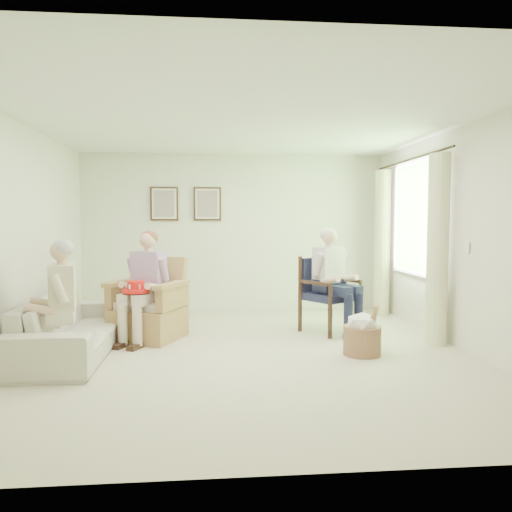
% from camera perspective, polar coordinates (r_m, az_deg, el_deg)
% --- Properties ---
extents(floor, '(5.50, 5.50, 0.00)m').
position_cam_1_polar(floor, '(5.77, -1.08, -11.01)').
color(floor, '#C3B69C').
rests_on(floor, ground).
extents(back_wall, '(5.00, 0.04, 2.60)m').
position_cam_1_polar(back_wall, '(8.32, -2.46, 2.65)').
color(back_wall, silver).
rests_on(back_wall, ground).
extents(front_wall, '(5.00, 0.04, 2.60)m').
position_cam_1_polar(front_wall, '(2.85, 2.86, 0.06)').
color(front_wall, silver).
rests_on(front_wall, ground).
extents(left_wall, '(0.04, 5.50, 2.60)m').
position_cam_1_polar(left_wall, '(5.95, -25.90, 1.72)').
color(left_wall, silver).
rests_on(left_wall, ground).
extents(right_wall, '(0.04, 5.50, 2.60)m').
position_cam_1_polar(right_wall, '(6.27, 22.33, 1.92)').
color(right_wall, silver).
rests_on(right_wall, ground).
extents(ceiling, '(5.00, 5.50, 0.02)m').
position_cam_1_polar(ceiling, '(5.68, -1.12, 15.21)').
color(ceiling, white).
rests_on(ceiling, back_wall).
extents(window, '(0.13, 2.50, 1.63)m').
position_cam_1_polar(window, '(7.34, 17.81, 4.51)').
color(window, '#2D6B23').
rests_on(window, right_wall).
extents(curtain_left, '(0.34, 0.34, 2.30)m').
position_cam_1_polar(curtain_left, '(6.40, 20.04, 0.67)').
color(curtain_left, beige).
rests_on(curtain_left, ground).
extents(curtain_right, '(0.34, 0.34, 2.30)m').
position_cam_1_polar(curtain_right, '(8.22, 14.21, 1.47)').
color(curtain_right, beige).
rests_on(curtain_right, ground).
extents(framed_print_left, '(0.45, 0.05, 0.55)m').
position_cam_1_polar(framed_print_left, '(8.31, -10.44, 5.90)').
color(framed_print_left, '#382114').
rests_on(framed_print_left, back_wall).
extents(framed_print_right, '(0.45, 0.05, 0.55)m').
position_cam_1_polar(framed_print_right, '(8.28, -5.58, 5.95)').
color(framed_print_right, '#382114').
rests_on(framed_print_right, back_wall).
extents(wicker_armchair, '(0.81, 0.80, 1.03)m').
position_cam_1_polar(wicker_armchair, '(6.54, -12.19, -6.39)').
color(wicker_armchair, '#B47B55').
rests_on(wicker_armchair, ground).
extents(wood_armchair, '(0.64, 0.61, 0.99)m').
position_cam_1_polar(wood_armchair, '(6.89, 8.30, -3.98)').
color(wood_armchair, black).
rests_on(wood_armchair, ground).
extents(sofa, '(2.16, 0.84, 0.63)m').
position_cam_1_polar(sofa, '(5.99, -20.28, -7.61)').
color(sofa, beige).
rests_on(sofa, ground).
extents(person_wicker, '(0.40, 0.62, 1.35)m').
position_cam_1_polar(person_wicker, '(6.34, -12.40, -2.52)').
color(person_wicker, beige).
rests_on(person_wicker, ground).
extents(person_dark, '(0.40, 0.63, 1.38)m').
position_cam_1_polar(person_dark, '(6.70, 8.65, -1.90)').
color(person_dark, '#1B1E3B').
rests_on(person_dark, ground).
extents(person_sofa, '(0.42, 0.63, 1.28)m').
position_cam_1_polar(person_sofa, '(5.45, -21.75, -4.32)').
color(person_sofa, beige).
rests_on(person_sofa, ground).
extents(red_hat, '(0.33, 0.33, 0.14)m').
position_cam_1_polar(red_hat, '(6.18, -13.57, -3.59)').
color(red_hat, red).
rests_on(red_hat, person_wicker).
extents(hatbox, '(0.53, 0.53, 0.61)m').
position_cam_1_polar(hatbox, '(5.76, 12.06, -8.69)').
color(hatbox, tan).
rests_on(hatbox, ground).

